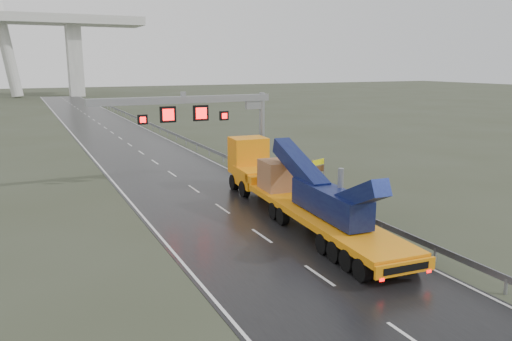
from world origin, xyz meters
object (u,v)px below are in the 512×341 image
sign_gantry (209,114)px  heavy_haul_truck (288,185)px  striped_barrier (246,166)px  exit_sign_pair (318,169)px

sign_gantry → heavy_haul_truck: 11.40m
striped_barrier → exit_sign_pair: bearing=-90.7°
sign_gantry → heavy_haul_truck: size_ratio=0.72×
sign_gantry → heavy_haul_truck: bearing=-82.3°
heavy_haul_truck → exit_sign_pair: (4.81, 3.92, -0.09)m
heavy_haul_truck → exit_sign_pair: heavy_haul_truck is taller
heavy_haul_truck → striped_barrier: (2.72, 12.68, -1.31)m
sign_gantry → exit_sign_pair: (6.25, -6.75, -3.83)m
exit_sign_pair → striped_barrier: exit_sign_pair is taller
sign_gantry → heavy_haul_truck: (1.44, -10.67, -3.74)m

